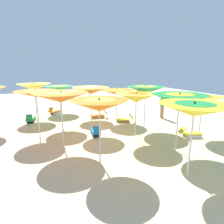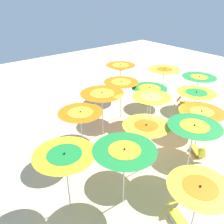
# 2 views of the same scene
# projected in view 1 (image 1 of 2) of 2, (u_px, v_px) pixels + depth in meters

# --- Properties ---
(ground) EXTENTS (39.21, 39.21, 0.04)m
(ground) POSITION_uv_depth(u_px,v_px,m) (95.00, 133.00, 10.30)
(ground) COLOR beige
(beach_umbrella_0) EXTENTS (1.94, 1.94, 2.13)m
(beach_umbrella_0) POSITION_uv_depth(u_px,v_px,m) (203.00, 99.00, 9.29)
(beach_umbrella_0) COLOR silver
(beach_umbrella_0) RESTS_ON ground
(beach_umbrella_1) EXTENTS (2.12, 2.12, 2.49)m
(beach_umbrella_1) POSITION_uv_depth(u_px,v_px,m) (146.00, 90.00, 10.51)
(beach_umbrella_1) COLOR silver
(beach_umbrella_1) RESTS_ON ground
(beach_umbrella_2) EXTENTS (2.13, 2.13, 2.15)m
(beach_umbrella_2) POSITION_uv_depth(u_px,v_px,m) (117.00, 92.00, 11.93)
(beach_umbrella_2) COLOR silver
(beach_umbrella_2) RESTS_ON ground
(beach_umbrella_3) EXTENTS (2.09, 2.09, 2.24)m
(beach_umbrella_3) POSITION_uv_depth(u_px,v_px,m) (88.00, 90.00, 12.77)
(beach_umbrella_3) COLOR silver
(beach_umbrella_3) RESTS_ON ground
(beach_umbrella_4) EXTENTS (2.19, 2.19, 2.15)m
(beach_umbrella_4) POSITION_uv_depth(u_px,v_px,m) (59.00, 88.00, 14.45)
(beach_umbrella_4) COLOR silver
(beach_umbrella_4) RESTS_ON ground
(beach_umbrella_5) EXTENTS (2.20, 2.20, 2.48)m
(beach_umbrella_5) POSITION_uv_depth(u_px,v_px,m) (179.00, 99.00, 7.49)
(beach_umbrella_5) COLOR silver
(beach_umbrella_5) RESTS_ON ground
(beach_umbrella_6) EXTENTS (1.95, 1.95, 2.34)m
(beach_umbrella_6) POSITION_uv_depth(u_px,v_px,m) (136.00, 98.00, 8.87)
(beach_umbrella_6) COLOR silver
(beach_umbrella_6) RESTS_ON ground
(beach_umbrella_7) EXTENTS (1.93, 1.93, 2.50)m
(beach_umbrella_7) POSITION_uv_depth(u_px,v_px,m) (91.00, 91.00, 9.94)
(beach_umbrella_7) COLOR silver
(beach_umbrella_7) RESTS_ON ground
(beach_umbrella_8) EXTENTS (2.05, 2.05, 2.20)m
(beach_umbrella_8) POSITION_uv_depth(u_px,v_px,m) (61.00, 95.00, 10.63)
(beach_umbrella_8) COLOR silver
(beach_umbrella_8) RESTS_ON ground
(beach_umbrella_9) EXTENTS (2.16, 2.16, 2.48)m
(beach_umbrella_9) POSITION_uv_depth(u_px,v_px,m) (34.00, 87.00, 12.47)
(beach_umbrella_9) COLOR silver
(beach_umbrella_9) RESTS_ON ground
(beach_umbrella_10) EXTENTS (2.09, 2.09, 2.48)m
(beach_umbrella_10) POSITION_uv_depth(u_px,v_px,m) (194.00, 110.00, 5.58)
(beach_umbrella_10) COLOR silver
(beach_umbrella_10) RESTS_ON ground
(beach_umbrella_11) EXTENTS (1.99, 1.99, 2.44)m
(beach_umbrella_11) POSITION_uv_depth(u_px,v_px,m) (99.00, 105.00, 6.44)
(beach_umbrella_11) COLOR silver
(beach_umbrella_11) RESTS_ON ground
(beach_umbrella_12) EXTENTS (2.25, 2.25, 2.52)m
(beach_umbrella_12) POSITION_uv_depth(u_px,v_px,m) (61.00, 97.00, 7.71)
(beach_umbrella_12) COLOR silver
(beach_umbrella_12) RESTS_ON ground
(beach_umbrella_13) EXTENTS (2.04, 2.04, 2.42)m
(beach_umbrella_13) POSITION_uv_depth(u_px,v_px,m) (36.00, 94.00, 9.16)
(beach_umbrella_13) COLOR silver
(beach_umbrella_13) RESTS_ON ground
(lounger_0) EXTENTS (0.66, 1.43, 0.61)m
(lounger_0) POSITION_uv_depth(u_px,v_px,m) (31.00, 119.00, 12.18)
(lounger_0) COLOR #333338
(lounger_0) RESTS_ON ground
(lounger_1) EXTENTS (1.18, 0.49, 0.61)m
(lounger_1) POSITION_uv_depth(u_px,v_px,m) (99.00, 115.00, 13.18)
(lounger_1) COLOR olive
(lounger_1) RESTS_ON ground
(lounger_2) EXTENTS (1.10, 0.90, 0.60)m
(lounger_2) POSITION_uv_depth(u_px,v_px,m) (124.00, 119.00, 12.13)
(lounger_2) COLOR olive
(lounger_2) RESTS_ON ground
(lounger_3) EXTENTS (1.19, 0.74, 0.55)m
(lounger_3) POSITION_uv_depth(u_px,v_px,m) (191.00, 134.00, 9.50)
(lounger_3) COLOR silver
(lounger_3) RESTS_ON ground
(lounger_4) EXTENTS (0.57, 1.21, 0.62)m
(lounger_4) POSITION_uv_depth(u_px,v_px,m) (95.00, 132.00, 9.78)
(lounger_4) COLOR #333338
(lounger_4) RESTS_ON ground
(lounger_5) EXTENTS (1.07, 0.92, 0.59)m
(lounger_5) POSITION_uv_depth(u_px,v_px,m) (55.00, 112.00, 14.29)
(lounger_5) COLOR silver
(lounger_5) RESTS_ON ground
(beachgoer_0) EXTENTS (0.30, 0.30, 1.79)m
(beachgoer_0) POSITION_uv_depth(u_px,v_px,m) (162.00, 105.00, 13.02)
(beachgoer_0) COLOR #A3704C
(beachgoer_0) RESTS_ON ground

